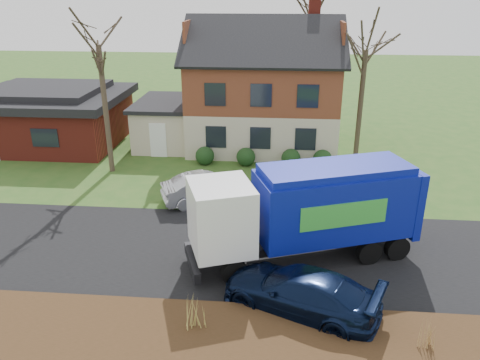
{
  "coord_description": "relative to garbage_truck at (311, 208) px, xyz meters",
  "views": [
    {
      "loc": [
        3.01,
        -15.77,
        9.58
      ],
      "look_at": [
        1.47,
        2.5,
        2.02
      ],
      "focal_mm": 35.0,
      "sensor_mm": 36.0,
      "label": 1
    }
  ],
  "objects": [
    {
      "name": "ranch_house",
      "position": [
        -16.29,
        13.16,
        -0.3
      ],
      "size": [
        9.8,
        8.2,
        3.7
      ],
      "color": "maroon",
      "rests_on": "ground"
    },
    {
      "name": "navy_wagon",
      "position": [
        -0.43,
        -3.24,
        -1.39
      ],
      "size": [
        5.43,
        3.88,
        1.46
      ],
      "primitive_type": "imported",
      "rotation": [
        0.0,
        0.0,
        -1.98
      ],
      "color": "black",
      "rests_on": "ground"
    },
    {
      "name": "tree_front_west",
      "position": [
        -10.55,
        8.31,
        5.79
      ],
      "size": [
        3.23,
        3.23,
        9.59
      ],
      "color": "#46382A",
      "rests_on": "ground"
    },
    {
      "name": "garbage_truck",
      "position": [
        0.0,
        0.0,
        0.0
      ],
      "size": [
        8.84,
        5.03,
        3.67
      ],
      "rotation": [
        0.0,
        0.0,
        0.34
      ],
      "color": "black",
      "rests_on": "ground"
    },
    {
      "name": "silver_sedan",
      "position": [
        -4.58,
        4.69,
        -1.41
      ],
      "size": [
        4.51,
        3.09,
        1.41
      ],
      "primitive_type": "imported",
      "rotation": [
        0.0,
        0.0,
        1.99
      ],
      "color": "#B1B4B9",
      "rests_on": "ground"
    },
    {
      "name": "main_house",
      "position": [
        -2.8,
        14.07,
        1.91
      ],
      "size": [
        12.95,
        8.95,
        9.26
      ],
      "color": "beige",
      "rests_on": "ground"
    },
    {
      "name": "grass_clump_mid",
      "position": [
        -3.5,
        -4.69,
        -1.3
      ],
      "size": [
        0.37,
        0.3,
        1.03
      ],
      "color": "#A8974A",
      "rests_on": "mulch_verge"
    },
    {
      "name": "tree_front_east",
      "position": [
        3.41,
        11.42,
        5.32
      ],
      "size": [
        3.29,
        3.29,
        9.15
      ],
      "color": "#403426",
      "rests_on": "ground"
    },
    {
      "name": "ground",
      "position": [
        -4.29,
        0.16,
        -2.12
      ],
      "size": [
        120.0,
        120.0,
        0.0
      ],
      "primitive_type": "plane",
      "color": "#2C541C",
      "rests_on": "ground"
    },
    {
      "name": "grass_clump_east",
      "position": [
        3.05,
        -4.93,
        -1.36
      ],
      "size": [
        0.37,
        0.3,
        0.92
      ],
      "color": "#A8804A",
      "rests_on": "mulch_verge"
    },
    {
      "name": "mulch_verge",
      "position": [
        -4.29,
        -5.14,
        -1.97
      ],
      "size": [
        80.0,
        3.5,
        0.3
      ],
      "primitive_type": "cube",
      "color": "#312110",
      "rests_on": "ground"
    },
    {
      "name": "road",
      "position": [
        -4.29,
        0.16,
        -2.11
      ],
      "size": [
        80.0,
        7.0,
        0.02
      ],
      "primitive_type": "cube",
      "color": "black",
      "rests_on": "ground"
    }
  ]
}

